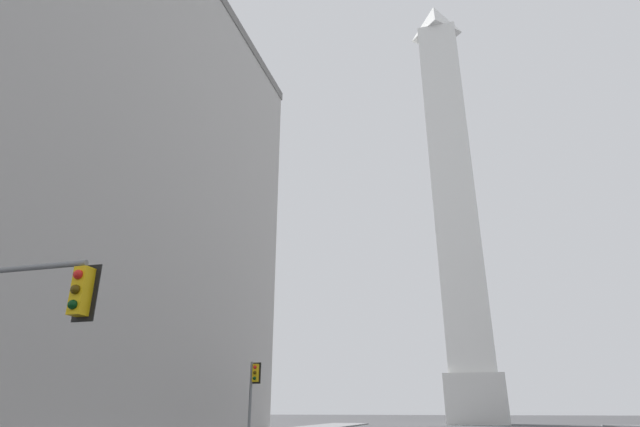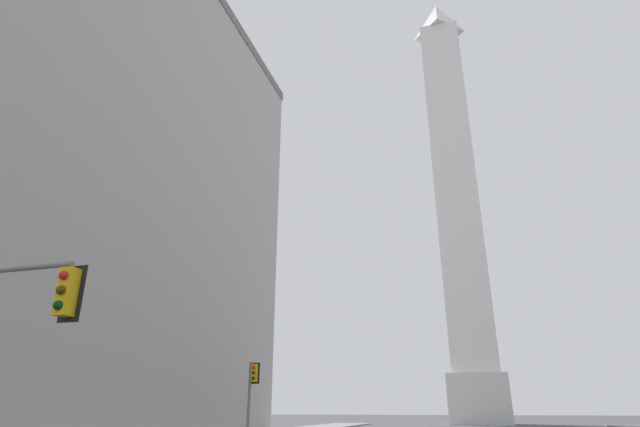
{
  "view_description": "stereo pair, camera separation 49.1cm",
  "coord_description": "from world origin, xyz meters",
  "views": [
    {
      "loc": [
        -0.83,
        -2.3,
        1.89
      ],
      "look_at": [
        -11.91,
        37.17,
        18.03
      ],
      "focal_mm": 28.0,
      "sensor_mm": 36.0,
      "label": 1
    },
    {
      "loc": [
        -0.36,
        -2.17,
        1.89
      ],
      "look_at": [
        -11.91,
        37.17,
        18.03
      ],
      "focal_mm": 28.0,
      "sensor_mm": 36.0,
      "label": 2
    }
  ],
  "objects": [
    {
      "name": "traffic_light_mid_left",
      "position": [
        -14.13,
        29.15,
        3.18
      ],
      "size": [
        0.77,
        0.51,
        4.81
      ],
      "color": "slate",
      "rests_on": "ground_plane"
    },
    {
      "name": "obelisk",
      "position": [
        0.0,
        74.0,
        34.77
      ],
      "size": [
        8.01,
        8.01,
        72.71
      ],
      "color": "silver",
      "rests_on": "ground_plane"
    },
    {
      "name": "building_left",
      "position": [
        -26.65,
        23.44,
        17.31
      ],
      "size": [
        18.43,
        36.04,
        34.61
      ],
      "color": "#B2AFAA",
      "rests_on": "ground_plane"
    }
  ]
}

